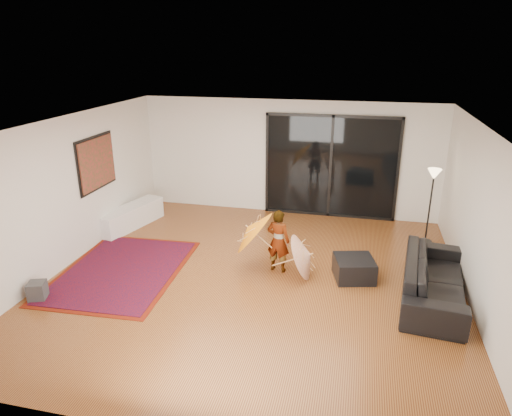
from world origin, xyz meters
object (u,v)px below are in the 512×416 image
(media_console, at_px, (131,217))
(sofa, at_px, (434,279))
(ottoman, at_px, (354,268))
(child, at_px, (278,241))

(media_console, distance_m, sofa, 6.43)
(sofa, xyz_separation_m, ottoman, (-1.26, 0.38, -0.16))
(sofa, xyz_separation_m, child, (-2.61, 0.37, 0.24))
(ottoman, height_order, child, child)
(media_console, height_order, ottoman, media_console)
(media_console, height_order, child, child)
(media_console, bearing_deg, ottoman, -0.29)
(sofa, height_order, child, child)
(child, bearing_deg, sofa, -176.83)
(ottoman, bearing_deg, sofa, -16.80)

